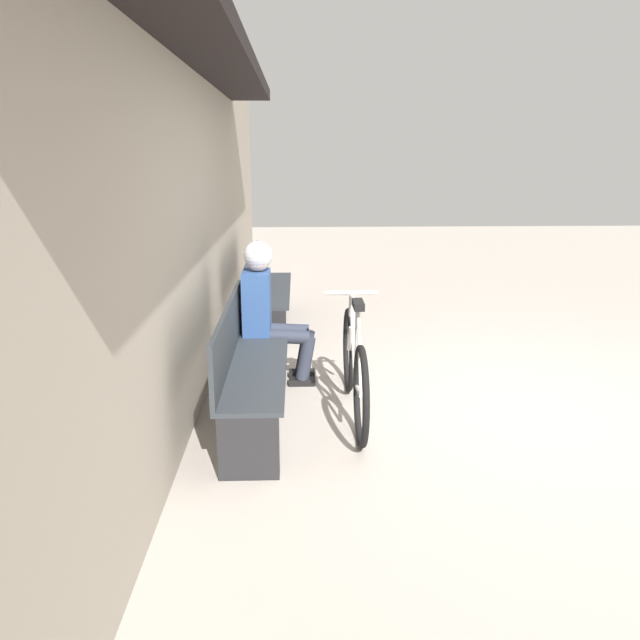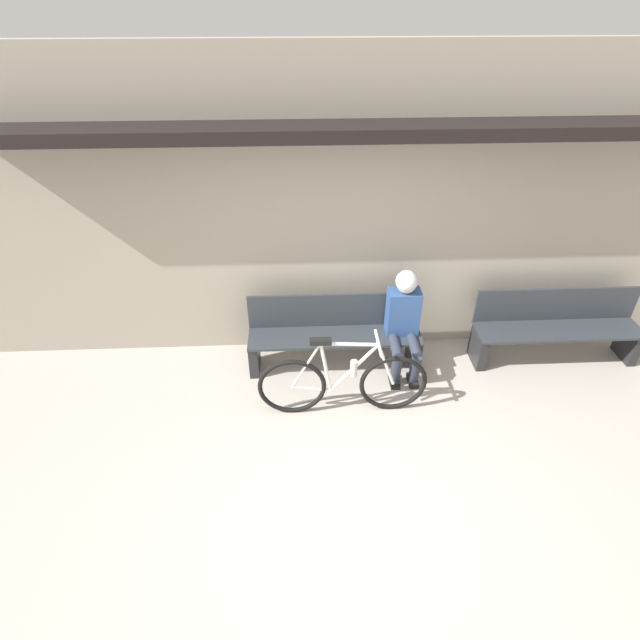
{
  "view_description": "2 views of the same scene",
  "coord_description": "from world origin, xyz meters",
  "px_view_note": "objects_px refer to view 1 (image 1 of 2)",
  "views": [
    {
      "loc": [
        -4.25,
        1.48,
        1.86
      ],
      "look_at": [
        0.12,
        1.32,
        0.68
      ],
      "focal_mm": 35.0,
      "sensor_mm": 36.0,
      "label": 1
    },
    {
      "loc": [
        -0.39,
        -2.56,
        3.62
      ],
      "look_at": [
        -0.2,
        1.37,
        0.91
      ],
      "focal_mm": 28.0,
      "sensor_mm": 36.0,
      "label": 2
    }
  ],
  "objects_px": {
    "park_bench_near": "(249,365)",
    "bicycle": "(354,366)",
    "park_bench_far": "(266,291)",
    "person_seated": "(267,303)"
  },
  "relations": [
    {
      "from": "park_bench_near",
      "to": "bicycle",
      "type": "bearing_deg",
      "value": -87.83
    },
    {
      "from": "park_bench_near",
      "to": "bicycle",
      "type": "xyz_separation_m",
      "value": [
        0.03,
        -0.76,
        -0.03
      ]
    },
    {
      "from": "bicycle",
      "to": "park_bench_far",
      "type": "xyz_separation_m",
      "value": [
        2.45,
        0.76,
        0.02
      ]
    },
    {
      "from": "person_seated",
      "to": "park_bench_far",
      "type": "distance_m",
      "value": 1.78
    },
    {
      "from": "person_seated",
      "to": "park_bench_far",
      "type": "bearing_deg",
      "value": 3.42
    },
    {
      "from": "park_bench_near",
      "to": "bicycle",
      "type": "distance_m",
      "value": 0.76
    },
    {
      "from": "bicycle",
      "to": "person_seated",
      "type": "xyz_separation_m",
      "value": [
        0.7,
        0.65,
        0.31
      ]
    },
    {
      "from": "park_bench_near",
      "to": "park_bench_far",
      "type": "xyz_separation_m",
      "value": [
        2.48,
        -0.0,
        -0.0
      ]
    },
    {
      "from": "park_bench_far",
      "to": "bicycle",
      "type": "bearing_deg",
      "value": -162.82
    },
    {
      "from": "park_bench_near",
      "to": "park_bench_far",
      "type": "distance_m",
      "value": 2.48
    }
  ]
}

